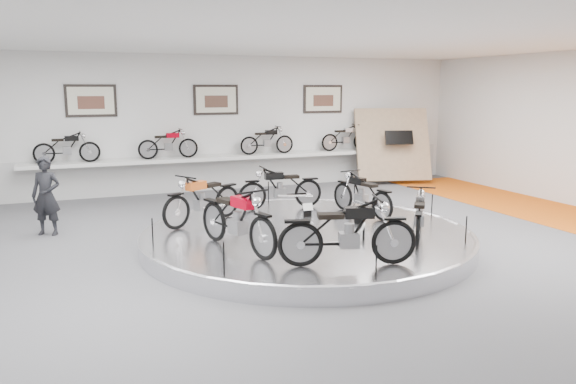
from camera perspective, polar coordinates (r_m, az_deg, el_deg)
name	(u,v)px	position (r m, az deg, el deg)	size (l,w,h in m)	color
floor	(313,249)	(10.77, 2.57, -5.84)	(16.00, 16.00, 0.00)	#4D4D4F
ceiling	(315,33)	(10.39, 2.76, 15.86)	(16.00, 16.00, 0.00)	white
wall_back	(216,124)	(16.98, -7.30, 6.92)	(16.00, 16.00, 0.00)	silver
orange_carpet_strip	(576,219)	(14.86, 27.19, -2.43)	(2.40, 12.60, 0.01)	#CD5316
dado_band	(218,172)	(17.11, -7.17, 2.06)	(15.68, 0.04, 1.10)	#BCBCBA
display_platform	(307,238)	(10.99, 1.92, -4.69)	(6.40, 6.40, 0.30)	silver
platform_rim	(307,232)	(10.96, 1.93, -4.08)	(6.40, 6.40, 0.10)	#B2B2BA
shelf	(220,158)	(16.79, -6.96, 3.46)	(11.00, 0.55, 0.10)	silver
poster_left	(91,101)	(16.38, -19.38, 8.74)	(1.35, 0.06, 0.88)	beige
poster_center	(216,100)	(16.92, -7.32, 9.28)	(1.35, 0.06, 0.88)	beige
poster_right	(323,99)	(18.13, 3.58, 9.41)	(1.35, 0.06, 0.88)	beige
display_panel	(393,144)	(18.48, 10.60, 4.77)	(2.40, 0.12, 2.40)	tan
shelf_bike_a	(67,150)	(16.18, -21.54, 4.03)	(1.22, 0.42, 0.73)	black
shelf_bike_b	(168,146)	(16.42, -12.07, 4.61)	(1.22, 0.42, 0.73)	#9A0011
shelf_bike_c	(267,142)	(17.19, -2.14, 5.08)	(1.22, 0.42, 0.73)	black
shelf_bike_d	(346,139)	(18.28, 5.88, 5.35)	(1.22, 0.42, 0.73)	#A8A9AD
bike_a	(362,194)	(12.28, 7.53, -0.18)	(1.61, 0.57, 0.95)	black
bike_b	(281,187)	(12.83, -0.76, 0.46)	(1.68, 0.59, 0.99)	black
bike_c	(203,198)	(11.58, -8.67, -0.65)	(1.75, 0.62, 1.03)	#D25B1D
bike_d	(237,219)	(9.55, -5.20, -2.72)	(1.87, 0.66, 1.10)	#9A0011
bike_e	(348,232)	(8.73, 6.08, -4.05)	(1.84, 0.65, 1.08)	black
bike_f	(420,214)	(10.54, 13.22, -2.23)	(1.55, 0.55, 0.91)	#A8A9AD
visitor	(46,196)	(12.69, -23.35, -0.37)	(0.60, 0.40, 1.65)	black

